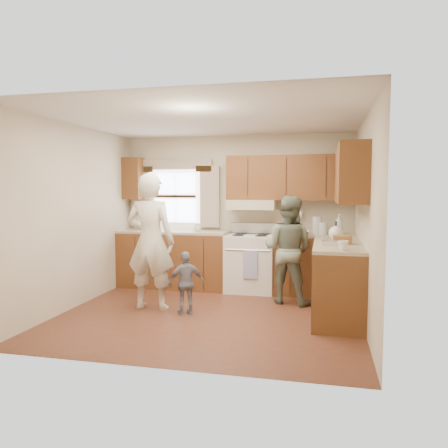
% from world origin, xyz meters
% --- Properties ---
extents(room, '(3.80, 3.80, 3.80)m').
position_xyz_m(room, '(0.00, 0.00, 1.25)').
color(room, '#522919').
rests_on(room, ground).
extents(kitchen_fixtures, '(3.80, 2.25, 2.15)m').
position_xyz_m(kitchen_fixtures, '(0.62, 1.08, 0.84)').
color(kitchen_fixtures, '#4B2A10').
rests_on(kitchen_fixtures, ground).
extents(stove, '(0.76, 0.67, 1.07)m').
position_xyz_m(stove, '(0.30, 1.44, 0.47)').
color(stove, silver).
rests_on(stove, ground).
extents(woman_left, '(0.68, 0.45, 1.83)m').
position_xyz_m(woman_left, '(-0.85, 0.11, 0.92)').
color(woman_left, silver).
rests_on(woman_left, ground).
extents(woman_right, '(0.87, 0.76, 1.53)m').
position_xyz_m(woman_right, '(0.93, 0.85, 0.76)').
color(woman_right, '#1D3627').
rests_on(woman_right, ground).
extents(child, '(0.52, 0.41, 0.82)m').
position_xyz_m(child, '(-0.30, -0.03, 0.41)').
color(child, gray).
rests_on(child, ground).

